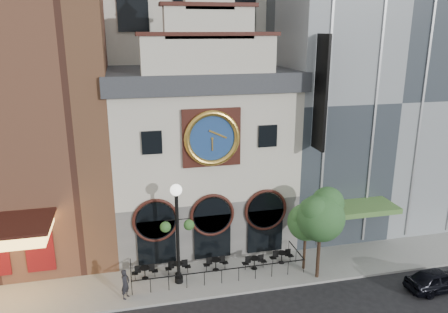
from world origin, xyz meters
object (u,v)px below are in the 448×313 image
object	(u,v)px
bistro_0	(145,272)
bistro_3	(254,262)
car_right	(438,280)
tree_left	(322,214)
bistro_2	(216,264)
pedestrian	(125,284)
bistro_1	(178,267)
bistro_4	(282,257)
lamppost	(177,223)
tree_right	(307,219)

from	to	relation	value
bistro_0	bistro_3	world-z (taller)	same
bistro_0	car_right	bearing A→B (deg)	-16.41
car_right	tree_left	xyz separation A→B (m)	(-6.38, 2.77, 3.66)
bistro_2	pedestrian	bearing A→B (deg)	-162.81
bistro_1	bistro_2	distance (m)	2.39
bistro_4	car_right	distance (m)	9.32
bistro_2	pedestrian	distance (m)	5.89
bistro_1	pedestrian	xyz separation A→B (m)	(-3.22, -1.81, 0.42)
pedestrian	lamppost	xyz separation A→B (m)	(3.15, 0.90, 3.01)
bistro_2	tree_left	distance (m)	7.37
tree_left	pedestrian	bearing A→B (deg)	177.96
bistro_3	tree_right	distance (m)	4.36
lamppost	bistro_2	bearing A→B (deg)	20.01
bistro_0	tree_left	size ratio (longest dim) A/B	0.28
bistro_2	bistro_3	world-z (taller)	same
bistro_0	lamppost	xyz separation A→B (m)	(1.98, -0.86, 3.43)
bistro_3	lamppost	xyz separation A→B (m)	(-4.89, -0.43, 3.43)
bistro_4	tree_right	size ratio (longest dim) A/B	0.34
lamppost	pedestrian	bearing A→B (deg)	-162.64
pedestrian	lamppost	size ratio (longest dim) A/B	0.28
bistro_3	tree_right	xyz separation A→B (m)	(3.14, -0.63, 2.95)
pedestrian	bistro_1	bearing A→B (deg)	-28.23
bistro_3	pedestrian	size ratio (longest dim) A/B	0.89
bistro_2	lamppost	xyz separation A→B (m)	(-2.46, -0.83, 3.43)
bistro_2	bistro_3	xyz separation A→B (m)	(2.43, -0.40, 0.00)
car_right	lamppost	size ratio (longest dim) A/B	0.63
car_right	tree_right	size ratio (longest dim) A/B	0.85
lamppost	tree_left	xyz separation A→B (m)	(8.45, -1.32, 0.29)
bistro_3	bistro_4	size ratio (longest dim) A/B	1.00
bistro_1	bistro_0	bearing A→B (deg)	-178.71
bistro_0	car_right	size ratio (longest dim) A/B	0.40
bistro_4	lamppost	size ratio (longest dim) A/B	0.25
tree_left	tree_right	xyz separation A→B (m)	(-0.42, 1.12, -0.77)
bistro_2	bistro_4	xyz separation A→B (m)	(4.38, -0.12, 0.00)
bistro_0	bistro_4	size ratio (longest dim) A/B	1.00
bistro_1	car_right	distance (m)	15.59
bistro_1	bistro_4	distance (m)	6.78
bistro_3	bistro_0	bearing A→B (deg)	176.43
lamppost	bistro_1	bearing A→B (deg)	87.14
pedestrian	lamppost	world-z (taller)	lamppost
bistro_2	tree_right	xyz separation A→B (m)	(5.57, -1.03, 2.95)
bistro_3	tree_left	size ratio (longest dim) A/B	0.28
bistro_3	car_right	bearing A→B (deg)	-24.47
bistro_1	bistro_2	world-z (taller)	same
bistro_2	car_right	xyz separation A→B (m)	(12.37, -4.92, 0.06)
bistro_4	car_right	world-z (taller)	car_right
tree_right	lamppost	bearing A→B (deg)	178.58
pedestrian	bistro_3	bearing A→B (deg)	-48.17
bistro_3	lamppost	distance (m)	5.99
bistro_2	lamppost	size ratio (longest dim) A/B	0.25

